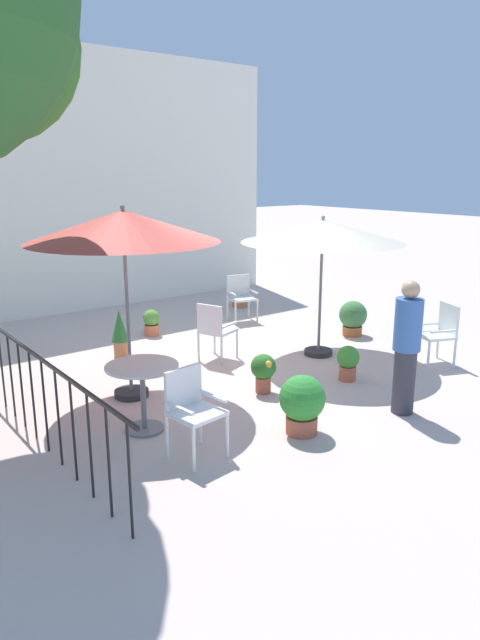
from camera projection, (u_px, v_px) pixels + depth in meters
ground_plane at (231, 368)px, 8.47m from camera, size 60.00×60.00×0.00m
villa_facade at (84, 183)px, 11.58m from camera, size 8.71×0.30×5.16m
terrace_railing at (15, 365)px, 6.50m from camera, size 0.03×5.92×1.01m
patio_umbrella_0 at (323, 232)px, 8.61m from camera, size 2.46×2.46×2.17m
patio_umbrella_1 at (123, 228)px, 6.88m from camera, size 2.34×2.34×2.42m
cafe_table_0 at (143, 385)px, 6.31m from camera, size 0.80×0.80×0.76m
patio_chair_0 at (215, 328)px, 8.67m from camera, size 0.60×0.59×0.90m
patio_chair_1 at (192, 405)px, 5.76m from camera, size 0.53×0.50×0.90m
patio_chair_2 at (241, 294)px, 11.04m from camera, size 0.58×0.55×0.88m
patio_chair_3 at (440, 330)px, 8.57m from camera, size 0.62×0.62×0.91m
potted_plant_0 at (348, 361)px, 7.91m from camera, size 0.31×0.31×0.49m
potted_plant_1 at (120, 332)px, 8.83m from camera, size 0.27×0.27×0.76m
potted_plant_2 at (151, 322)px, 10.10m from camera, size 0.29×0.29×0.46m
potted_plant_3 at (303, 402)px, 6.28m from camera, size 0.51×0.51×0.67m
potted_plant_4 at (353, 317)px, 10.09m from camera, size 0.49×0.49×0.61m
potted_plant_5 at (263, 370)px, 7.46m from camera, size 0.33×0.34×0.52m
potted_plant_6 at (240, 293)px, 12.24m from camera, size 0.42×0.42×0.55m
standing_person at (407, 346)px, 6.72m from camera, size 0.38×0.38×1.61m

